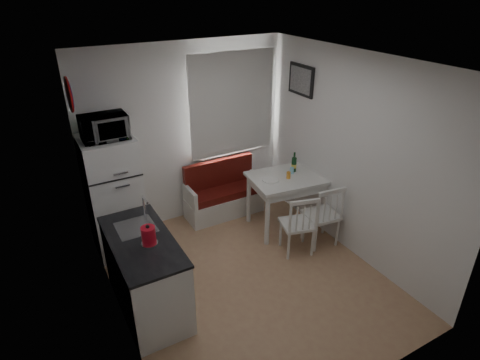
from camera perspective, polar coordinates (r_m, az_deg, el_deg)
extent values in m
cube|color=tan|center=(5.09, 1.11, -13.73)|extent=(3.00, 3.50, 0.02)
cube|color=white|center=(3.93, 1.45, 16.39)|extent=(3.00, 3.50, 0.02)
cube|color=white|center=(5.81, -7.60, 6.33)|extent=(3.00, 0.02, 2.60)
cube|color=white|center=(3.23, 17.65, -13.23)|extent=(3.00, 0.02, 2.60)
cube|color=white|center=(3.91, -18.11, -5.61)|extent=(0.02, 3.50, 2.60)
cube|color=white|center=(5.22, 15.62, 3.11)|extent=(0.02, 3.50, 2.60)
cube|color=silver|center=(5.95, -1.36, 10.39)|extent=(1.22, 0.06, 1.47)
cube|color=white|center=(5.88, -1.03, 10.69)|extent=(1.35, 0.02, 1.50)
cube|color=silver|center=(4.58, -13.26, -13.03)|extent=(0.60, 1.30, 0.86)
cube|color=black|center=(4.31, -13.89, -8.37)|extent=(0.62, 1.32, 0.03)
cube|color=#99999E|center=(4.54, -14.52, -7.04)|extent=(0.40, 0.40, 0.10)
cylinder|color=silver|center=(4.62, -13.51, -3.58)|extent=(0.02, 0.02, 0.26)
cylinder|color=#182095|center=(4.94, -23.05, 11.13)|extent=(0.03, 0.40, 0.40)
cube|color=black|center=(5.75, 8.66, 13.88)|extent=(0.04, 0.52, 0.42)
cube|color=silver|center=(6.23, -2.25, -3.50)|extent=(1.19, 0.46, 0.33)
cube|color=#5C140F|center=(6.13, -2.29, -1.72)|extent=(1.13, 0.42, 0.11)
cube|color=#5C140F|center=(6.15, -3.08, 1.05)|extent=(1.13, 0.09, 0.42)
cube|color=silver|center=(5.69, 6.99, 0.36)|extent=(1.17, 0.89, 0.04)
cube|color=silver|center=(5.73, 6.94, -0.42)|extent=(1.05, 0.77, 0.13)
cylinder|color=silver|center=(5.88, 6.77, -3.20)|extent=(0.07, 0.07, 0.77)
cube|color=silver|center=(5.35, 8.15, -6.20)|extent=(0.50, 0.49, 0.04)
cube|color=silver|center=(5.11, 9.51, -4.91)|extent=(0.39, 0.14, 0.43)
cube|color=silver|center=(5.56, 11.47, -4.88)|extent=(0.47, 0.45, 0.04)
cube|color=silver|center=(5.32, 12.96, -3.53)|extent=(0.41, 0.08, 0.45)
cube|color=white|center=(5.41, -17.43, -2.19)|extent=(0.64, 0.64, 1.60)
imported|color=white|center=(4.99, -18.78, 7.10)|extent=(0.53, 0.36, 0.29)
cylinder|color=red|center=(4.14, -12.87, -7.70)|extent=(0.17, 0.17, 0.23)
cylinder|color=orange|center=(5.59, 6.91, 0.68)|extent=(0.06, 0.06, 0.10)
cylinder|color=#90DFF5|center=(5.74, 7.38, 1.34)|extent=(0.06, 0.06, 0.09)
cylinder|color=white|center=(5.53, 4.36, 0.04)|extent=(0.24, 0.24, 0.02)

